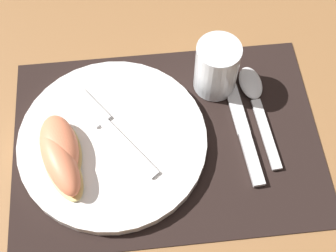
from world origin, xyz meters
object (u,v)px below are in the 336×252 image
citrus_wedge_0 (59,147)px  plate (113,142)px  knife (242,125)px  spoon (255,96)px  juice_glass (216,70)px  fork (107,126)px  citrus_wedge_1 (60,163)px

citrus_wedge_0 → plate: bearing=9.3°
plate → knife: plate is taller
citrus_wedge_0 → spoon: bearing=13.6°
spoon → citrus_wedge_0: 0.29m
knife → juice_glass: bearing=110.7°
plate → spoon: plate is taller
plate → citrus_wedge_0: 0.07m
plate → spoon: (0.21, 0.06, -0.00)m
fork → citrus_wedge_0: (-0.06, -0.03, 0.01)m
knife → citrus_wedge_0: (-0.26, -0.02, 0.03)m
citrus_wedge_1 → knife: bearing=10.4°
juice_glass → citrus_wedge_1: 0.26m
plate → juice_glass: (0.16, 0.09, 0.03)m
plate → fork: 0.02m
knife → spoon: (0.03, 0.05, 0.00)m
knife → citrus_wedge_0: 0.26m
juice_glass → fork: (-0.16, -0.07, -0.02)m
juice_glass → fork: 0.18m
fork → citrus_wedge_1: bearing=-137.9°
spoon → citrus_wedge_1: (-0.28, -0.09, 0.03)m
citrus_wedge_0 → knife: bearing=5.0°
plate → juice_glass: bearing=28.9°
fork → citrus_wedge_1: size_ratio=1.31×
spoon → juice_glass: bearing=151.7°
juice_glass → spoon: (0.06, -0.03, -0.03)m
fork → juice_glass: bearing=22.0°
knife → citrus_wedge_0: citrus_wedge_0 is taller
plate → citrus_wedge_0: size_ratio=2.44×
juice_glass → knife: size_ratio=0.43×
juice_glass → knife: bearing=-69.3°
plate → citrus_wedge_1: citrus_wedge_1 is taller
juice_glass → citrus_wedge_1: (-0.23, -0.12, -0.01)m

